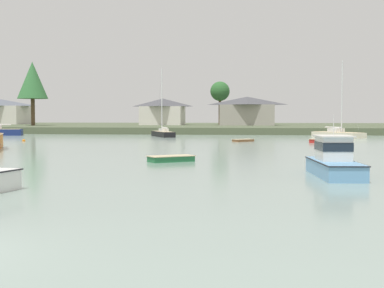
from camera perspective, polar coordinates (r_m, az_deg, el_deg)
far_shore_bank at (r=115.20m, az=3.13°, el=1.74°), size 172.05×55.73×1.12m
sailboat_black at (r=79.87m, az=-3.03°, el=0.93°), size 4.56×7.04×10.52m
dinghy_red at (r=63.84m, az=13.76°, el=0.24°), size 3.98×2.58×0.61m
dinghy_wood at (r=65.53m, az=5.34°, el=0.35°), size 2.75×2.63×0.41m
cruiser_skyblue at (r=29.85m, az=14.31°, el=-2.18°), size 2.48×6.95×3.85m
dinghy_green at (r=37.22m, az=-2.19°, el=-1.63°), size 3.37×2.93×0.57m
sailboat_cream at (r=80.27m, az=14.93°, el=0.84°), size 6.85×8.45×11.28m
mooring_buoy_orange at (r=68.92m, az=-17.09°, el=0.33°), size 0.38×0.38×0.43m
shore_tree_left_mid at (r=111.40m, az=-16.25°, el=6.35°), size 5.86×5.86×12.39m
shore_tree_left at (r=114.89m, az=2.92°, el=5.45°), size 4.06×4.06×9.03m
cottage_eastern at (r=131.20m, az=-19.22°, el=3.23°), size 12.03×9.66×5.59m
cottage_hillside at (r=114.28m, az=-3.06°, el=3.42°), size 9.20×8.26×5.47m
cottage_behind_trees at (r=110.55m, az=5.76°, el=3.49°), size 11.55×7.27×5.71m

